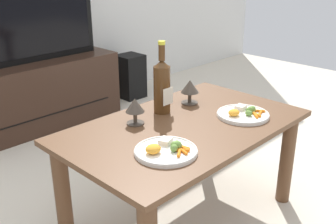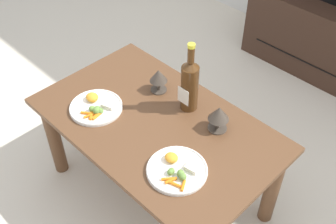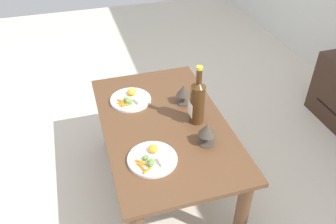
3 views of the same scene
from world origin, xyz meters
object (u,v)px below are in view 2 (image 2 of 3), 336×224
dining_table (157,137)px  goblet_left (158,77)px  wine_bottle (190,84)px  goblet_right (219,115)px  dinner_plate_left (96,107)px  dinner_plate_right (177,170)px

dining_table → goblet_left: size_ratio=9.14×
wine_bottle → goblet_right: bearing=-4.5°
dining_table → dinner_plate_left: size_ratio=4.52×
goblet_left → dinner_plate_left: (-0.11, -0.30, -0.07)m
dinner_plate_left → dinner_plate_right: bearing=-0.0°
goblet_left → dinner_plate_right: (0.41, -0.30, -0.07)m
goblet_left → dinner_plate_right: size_ratio=0.49×
wine_bottle → goblet_left: size_ratio=2.85×
dining_table → wine_bottle: 0.30m
dinner_plate_right → goblet_left: bearing=144.2°
dining_table → dinner_plate_right: (0.26, -0.13, 0.11)m
wine_bottle → dinner_plate_right: 0.41m
goblet_right → dining_table: bearing=-143.4°
goblet_right → dinner_plate_left: 0.57m
goblet_left → dinner_plate_left: goblet_left is taller
wine_bottle → goblet_left: wine_bottle is taller
goblet_left → goblet_right: size_ratio=0.98×
wine_bottle → dinner_plate_right: size_ratio=1.41×
dining_table → dinner_plate_left: (-0.26, -0.13, 0.11)m
goblet_left → goblet_right: 0.37m
goblet_left → dinner_plate_right: goblet_left is taller
dinner_plate_left → goblet_left: bearing=70.2°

